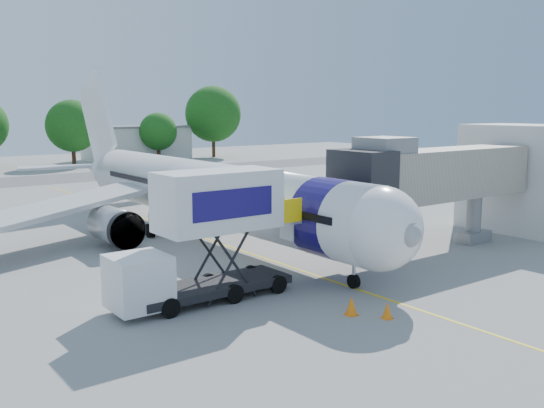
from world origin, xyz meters
TOP-DOWN VIEW (x-y plane):
  - ground at (0.00, 0.00)m, footprint 160.00×160.00m
  - guidance_line at (0.00, 0.00)m, footprint 0.15×70.00m
  - taxiway_strip at (0.00, 42.00)m, footprint 120.00×10.00m
  - aircraft at (0.00, 4.12)m, footprint 34.17×37.73m
  - jet_bridge at (7.99, -7.00)m, footprint 13.90×3.20m
  - terminal_stub at (18.50, -7.00)m, footprint 5.00×8.00m
  - catering_hiloader at (-6.26, -7.00)m, footprint 8.50×2.44m
  - ground_tug at (-2.72, -16.31)m, footprint 4.02×2.55m
  - safety_cone_a at (-2.62, -12.05)m, footprint 0.48×0.48m
  - safety_cone_b at (-1.79, -13.17)m, footprint 0.41×0.41m
  - outbuilding_right at (22.00, 62.00)m, footprint 16.40×7.40m
  - tree_e at (9.76, 56.16)m, footprint 7.26×7.26m
  - tree_f at (23.52, 57.53)m, footprint 5.81×5.81m
  - tree_g at (33.74, 57.92)m, footprint 9.17×9.17m

SIDE VIEW (x-z plane):
  - ground at x=0.00m, z-range 0.00..0.00m
  - taxiway_strip at x=0.00m, z-range 0.00..0.01m
  - guidance_line at x=0.00m, z-range 0.00..0.01m
  - safety_cone_b at x=-1.79m, z-range -0.01..0.64m
  - safety_cone_a at x=-2.62m, z-range -0.02..0.75m
  - ground_tug at x=-2.72m, z-range 0.04..1.53m
  - outbuilding_right at x=22.00m, z-range 0.01..5.31m
  - catering_hiloader at x=-6.26m, z-range 0.01..5.51m
  - aircraft at x=0.00m, z-range -2.73..8.62m
  - terminal_stub at x=18.50m, z-range 0.00..7.00m
  - jet_bridge at x=7.99m, z-range 1.04..7.64m
  - tree_f at x=23.52m, z-range 0.79..8.19m
  - tree_e at x=9.76m, z-range 0.99..10.25m
  - tree_g at x=33.74m, z-range 1.25..12.95m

